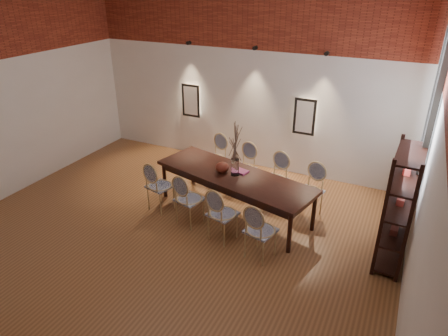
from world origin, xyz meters
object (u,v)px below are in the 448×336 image
at_px(chair_far_b, 243,169).
at_px(book, 240,171).
at_px(dining_table, 234,194).
at_px(chair_near_d, 261,230).
at_px(vase, 235,167).
at_px(chair_near_c, 223,214).
at_px(chair_far_d, 310,192).
at_px(bowl, 222,167).
at_px(chair_far_c, 274,180).
at_px(chair_near_b, 190,199).
at_px(chair_far_a, 215,159).
at_px(shelving_rack, 399,207).
at_px(chair_near_a, 160,186).

height_order(chair_far_b, book, chair_far_b).
bearing_deg(dining_table, chair_near_d, -34.52).
relative_size(vase, book, 1.15).
bearing_deg(chair_near_c, dining_table, 115.85).
height_order(dining_table, chair_far_d, chair_far_d).
height_order(chair_near_c, bowl, chair_near_c).
height_order(dining_table, book, book).
bearing_deg(chair_near_d, chair_far_c, 115.85).
distance_m(chair_near_b, chair_far_a, 1.65).
xyz_separation_m(chair_near_d, shelving_rack, (1.76, 0.79, 0.43)).
height_order(chair_near_d, chair_far_b, same).
xyz_separation_m(chair_far_a, chair_far_b, (0.70, -0.17, 0.00)).
bearing_deg(book, chair_near_c, -82.79).
height_order(chair_far_d, bowl, chair_far_d).
bearing_deg(chair_near_b, chair_far_d, 45.90).
distance_m(chair_near_a, vase, 1.39).
bearing_deg(vase, chair_far_b, 103.27).
height_order(chair_near_a, book, chair_near_a).
relative_size(dining_table, chair_far_a, 3.06).
bearing_deg(vase, chair_near_a, -159.51).
relative_size(chair_near_b, bowl, 3.92).
distance_m(chair_far_a, chair_far_b, 0.72).
bearing_deg(chair_near_d, book, 139.87).
xyz_separation_m(dining_table, bowl, (-0.23, 0.00, 0.46)).
relative_size(chair_near_d, chair_far_c, 1.00).
distance_m(dining_table, bowl, 0.52).
xyz_separation_m(chair_near_c, chair_far_a, (-1.05, 1.78, 0.00)).
bearing_deg(chair_near_c, chair_near_a, -180.00).
bearing_deg(dining_table, chair_near_b, -115.85).
xyz_separation_m(chair_near_b, chair_far_c, (1.05, 1.27, 0.00)).
bearing_deg(chair_near_c, chair_near_b, -180.00).
bearing_deg(vase, dining_table, 166.38).
bearing_deg(chair_near_c, shelving_rack, 27.70).
height_order(chair_near_b, bowl, chair_near_b).
relative_size(chair_near_a, chair_far_c, 1.00).
xyz_separation_m(chair_far_b, chair_far_c, (0.70, -0.17, 0.00)).
relative_size(chair_near_b, chair_far_a, 1.00).
distance_m(dining_table, book, 0.42).
bearing_deg(dining_table, book, 82.35).
xyz_separation_m(chair_far_c, book, (-0.47, -0.50, 0.30)).
xyz_separation_m(dining_table, chair_far_c, (0.52, 0.64, 0.09)).
relative_size(chair_far_d, shelving_rack, 0.52).
bearing_deg(shelving_rack, chair_near_d, -153.57).
bearing_deg(dining_table, vase, 0.00).
height_order(chair_near_a, chair_near_b, same).
height_order(chair_near_d, chair_far_a, same).
distance_m(chair_far_a, chair_far_d, 2.16).
bearing_deg(shelving_rack, vase, 178.31).
relative_size(chair_near_a, chair_near_b, 1.00).
bearing_deg(chair_far_a, chair_far_d, 180.00).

